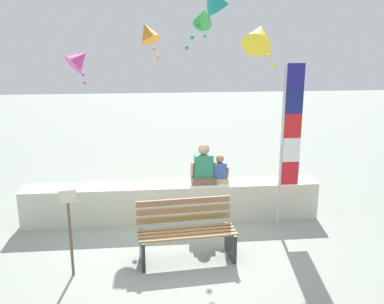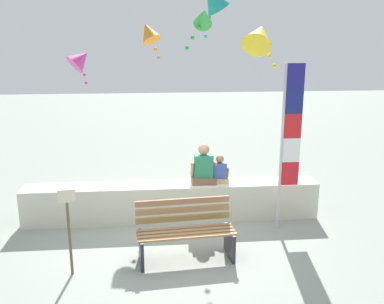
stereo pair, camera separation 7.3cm
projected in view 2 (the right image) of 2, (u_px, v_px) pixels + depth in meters
ground_plane at (175, 241)px, 7.20m from camera, size 40.00×40.00×0.00m
seawall_ledge at (172, 201)px, 7.99m from camera, size 5.40×0.54×0.69m
park_bench at (185, 233)px, 6.55m from camera, size 1.52×0.73×0.88m
person_adult at (204, 168)px, 7.91m from camera, size 0.49×0.36×0.75m
person_child at (220, 172)px, 7.95m from camera, size 0.34×0.25×0.52m
flag_banner at (288, 136)px, 7.28m from camera, size 0.35×0.05×2.89m
kite_green at (203, 17)px, 7.68m from camera, size 0.51×0.50×0.83m
kite_magenta at (81, 59)px, 10.25m from camera, size 0.84×0.78×0.93m
kite_orange at (149, 32)px, 8.96m from camera, size 0.71×0.70×0.86m
kite_yellow at (259, 36)px, 7.85m from camera, size 0.82×0.92×0.96m
sign_post at (69, 225)px, 5.98m from camera, size 0.24×0.07×1.29m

